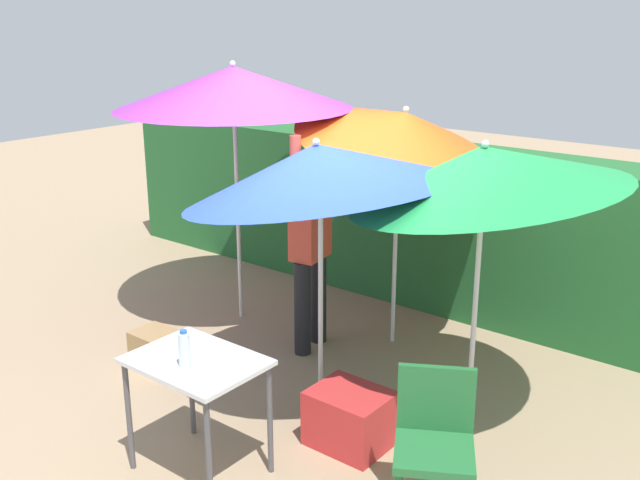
{
  "coord_description": "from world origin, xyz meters",
  "views": [
    {
      "loc": [
        3.37,
        -3.97,
        2.82
      ],
      "look_at": [
        0.0,
        0.3,
        1.1
      ],
      "focal_mm": 41.43,
      "sensor_mm": 36.0,
      "label": 1
    }
  ],
  "objects_px": {
    "umbrella_orange": "(402,130)",
    "folding_table": "(197,374)",
    "crate_cardboard": "(158,351)",
    "umbrella_rainbow": "(484,171)",
    "cooler_box": "(350,418)",
    "umbrella_yellow": "(233,88)",
    "person_vendor": "(310,244)",
    "chair_plastic": "(435,438)",
    "umbrella_navy": "(318,168)",
    "bottle_water": "(184,350)"
  },
  "relations": [
    {
      "from": "chair_plastic",
      "to": "cooler_box",
      "type": "distance_m",
      "value": 0.91
    },
    {
      "from": "crate_cardboard",
      "to": "umbrella_navy",
      "type": "bearing_deg",
      "value": 17.6
    },
    {
      "from": "cooler_box",
      "to": "umbrella_rainbow",
      "type": "bearing_deg",
      "value": 55.56
    },
    {
      "from": "umbrella_rainbow",
      "to": "crate_cardboard",
      "type": "distance_m",
      "value": 3.0
    },
    {
      "from": "umbrella_rainbow",
      "to": "cooler_box",
      "type": "height_order",
      "value": "umbrella_rainbow"
    },
    {
      "from": "umbrella_yellow",
      "to": "crate_cardboard",
      "type": "xyz_separation_m",
      "value": [
        0.22,
        -1.19,
        -1.99
      ]
    },
    {
      "from": "folding_table",
      "to": "crate_cardboard",
      "type": "bearing_deg",
      "value": 150.33
    },
    {
      "from": "umbrella_orange",
      "to": "chair_plastic",
      "type": "distance_m",
      "value": 2.73
    },
    {
      "from": "person_vendor",
      "to": "crate_cardboard",
      "type": "height_order",
      "value": "person_vendor"
    },
    {
      "from": "umbrella_orange",
      "to": "chair_plastic",
      "type": "bearing_deg",
      "value": -52.34
    },
    {
      "from": "person_vendor",
      "to": "umbrella_navy",
      "type": "bearing_deg",
      "value": -47.28
    },
    {
      "from": "umbrella_navy",
      "to": "crate_cardboard",
      "type": "relative_size",
      "value": 5.17
    },
    {
      "from": "umbrella_orange",
      "to": "chair_plastic",
      "type": "relative_size",
      "value": 2.56
    },
    {
      "from": "chair_plastic",
      "to": "folding_table",
      "type": "height_order",
      "value": "chair_plastic"
    },
    {
      "from": "folding_table",
      "to": "umbrella_navy",
      "type": "bearing_deg",
      "value": 88.32
    },
    {
      "from": "umbrella_yellow",
      "to": "cooler_box",
      "type": "bearing_deg",
      "value": -27.91
    },
    {
      "from": "cooler_box",
      "to": "umbrella_yellow",
      "type": "bearing_deg",
      "value": 152.09
    },
    {
      "from": "person_vendor",
      "to": "chair_plastic",
      "type": "bearing_deg",
      "value": -33.7
    },
    {
      "from": "umbrella_yellow",
      "to": "chair_plastic",
      "type": "distance_m",
      "value": 3.61
    },
    {
      "from": "bottle_water",
      "to": "umbrella_navy",
      "type": "bearing_deg",
      "value": 89.72
    },
    {
      "from": "umbrella_orange",
      "to": "umbrella_navy",
      "type": "relative_size",
      "value": 1.08
    },
    {
      "from": "umbrella_yellow",
      "to": "cooler_box",
      "type": "xyz_separation_m",
      "value": [
        2.08,
        -1.1,
        -1.96
      ]
    },
    {
      "from": "umbrella_orange",
      "to": "bottle_water",
      "type": "bearing_deg",
      "value": -87.56
    },
    {
      "from": "cooler_box",
      "to": "folding_table",
      "type": "height_order",
      "value": "folding_table"
    },
    {
      "from": "umbrella_rainbow",
      "to": "chair_plastic",
      "type": "relative_size",
      "value": 2.44
    },
    {
      "from": "folding_table",
      "to": "person_vendor",
      "type": "bearing_deg",
      "value": 107.62
    },
    {
      "from": "crate_cardboard",
      "to": "folding_table",
      "type": "relative_size",
      "value": 0.51
    },
    {
      "from": "umbrella_navy",
      "to": "chair_plastic",
      "type": "distance_m",
      "value": 1.94
    },
    {
      "from": "chair_plastic",
      "to": "crate_cardboard",
      "type": "height_order",
      "value": "chair_plastic"
    },
    {
      "from": "umbrella_orange",
      "to": "crate_cardboard",
      "type": "distance_m",
      "value": 2.67
    },
    {
      "from": "umbrella_rainbow",
      "to": "bottle_water",
      "type": "bearing_deg",
      "value": -122.11
    },
    {
      "from": "umbrella_yellow",
      "to": "umbrella_navy",
      "type": "height_order",
      "value": "umbrella_yellow"
    },
    {
      "from": "crate_cardboard",
      "to": "folding_table",
      "type": "xyz_separation_m",
      "value": [
        1.29,
        -0.74,
        0.52
      ]
    },
    {
      "from": "folding_table",
      "to": "chair_plastic",
      "type": "bearing_deg",
      "value": 20.84
    },
    {
      "from": "cooler_box",
      "to": "bottle_water",
      "type": "bearing_deg",
      "value": -120.2
    },
    {
      "from": "person_vendor",
      "to": "cooler_box",
      "type": "xyz_separation_m",
      "value": [
        1.15,
        -1.0,
        -0.74
      ]
    },
    {
      "from": "umbrella_rainbow",
      "to": "umbrella_navy",
      "type": "height_order",
      "value": "umbrella_rainbow"
    },
    {
      "from": "cooler_box",
      "to": "folding_table",
      "type": "bearing_deg",
      "value": -124.73
    },
    {
      "from": "umbrella_orange",
      "to": "crate_cardboard",
      "type": "bearing_deg",
      "value": -126.13
    },
    {
      "from": "umbrella_rainbow",
      "to": "folding_table",
      "type": "xyz_separation_m",
      "value": [
        -1.07,
        -1.55,
        -1.14
      ]
    },
    {
      "from": "umbrella_yellow",
      "to": "bottle_water",
      "type": "bearing_deg",
      "value": -52.83
    },
    {
      "from": "umbrella_yellow",
      "to": "crate_cardboard",
      "type": "distance_m",
      "value": 2.33
    },
    {
      "from": "person_vendor",
      "to": "bottle_water",
      "type": "relative_size",
      "value": 7.83
    },
    {
      "from": "umbrella_orange",
      "to": "folding_table",
      "type": "height_order",
      "value": "umbrella_orange"
    },
    {
      "from": "chair_plastic",
      "to": "crate_cardboard",
      "type": "relative_size",
      "value": 2.19
    },
    {
      "from": "umbrella_orange",
      "to": "chair_plastic",
      "type": "height_order",
      "value": "umbrella_orange"
    },
    {
      "from": "umbrella_orange",
      "to": "person_vendor",
      "type": "relative_size",
      "value": 1.21
    },
    {
      "from": "crate_cardboard",
      "to": "umbrella_rainbow",
      "type": "bearing_deg",
      "value": 19.0
    },
    {
      "from": "umbrella_yellow",
      "to": "chair_plastic",
      "type": "height_order",
      "value": "umbrella_yellow"
    },
    {
      "from": "umbrella_yellow",
      "to": "folding_table",
      "type": "height_order",
      "value": "umbrella_yellow"
    }
  ]
}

